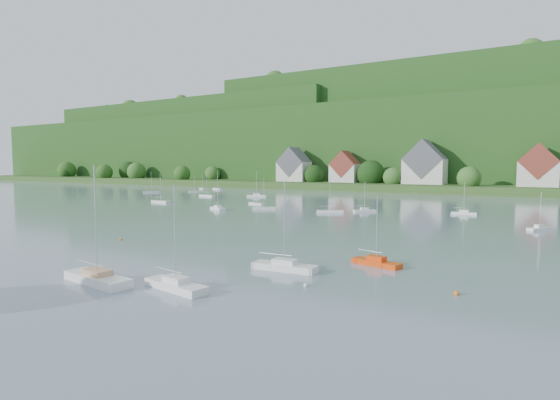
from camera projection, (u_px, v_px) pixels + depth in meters
name	position (u px, v px, depth m)	size (l,w,h in m)	color
far_shore_strip	(419.00, 186.00, 195.48)	(600.00, 60.00, 3.00)	#2D501E
forested_ridge	(451.00, 143.00, 252.23)	(620.00, 181.22, 69.89)	#174516
village_building_0	(294.00, 167.00, 211.94)	(14.00, 10.40, 16.00)	beige
village_building_1	(345.00, 169.00, 200.89)	(12.00, 9.36, 14.00)	beige
village_building_2	(425.00, 166.00, 181.97)	(16.00, 11.44, 18.00)	beige
village_building_3	(538.00, 168.00, 159.81)	(13.00, 10.40, 15.50)	beige
near_sailboat_2	(97.00, 278.00, 40.72)	(8.16, 3.20, 10.72)	white
near_sailboat_3	(285.00, 266.00, 45.74)	(6.88, 2.43, 9.11)	white
near_sailboat_4	(176.00, 284.00, 38.66)	(6.89, 2.93, 9.01)	white
near_sailboat_5	(376.00, 262.00, 47.94)	(5.71, 2.89, 7.43)	#EA430D
mooring_buoy_2	(456.00, 295.00, 37.11)	(0.49, 0.49, 0.49)	orange
mooring_buoy_3	(121.00, 240.00, 64.10)	(0.43, 0.43, 0.43)	orange
mooring_buoy_4	(306.00, 287.00, 39.70)	(0.40, 0.40, 0.40)	silver
far_sailboat_cluster	(356.00, 202.00, 124.30)	(193.52, 73.58, 8.71)	white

